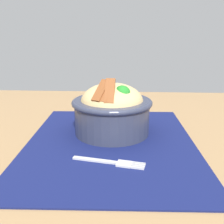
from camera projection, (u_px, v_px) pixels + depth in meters
name	position (u px, v px, depth m)	size (l,w,h in m)	color
table	(101.00, 170.00, 0.59)	(1.03, 0.95, 0.74)	#99754C
placemat	(111.00, 143.00, 0.57)	(0.45, 0.35, 0.00)	#11194C
bowl	(112.00, 109.00, 0.60)	(0.20, 0.20, 0.13)	#2D3347
fork	(112.00, 162.00, 0.47)	(0.04, 0.13, 0.00)	silver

